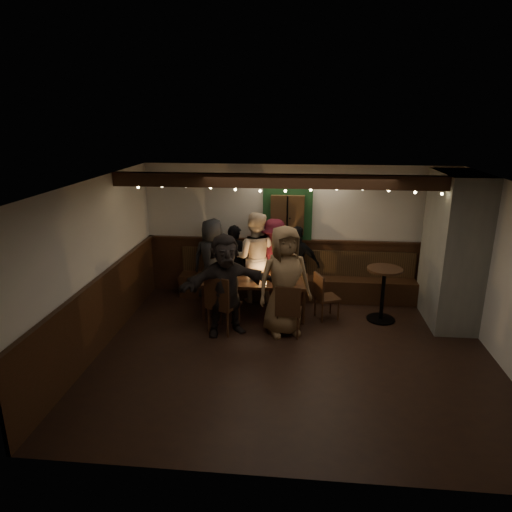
# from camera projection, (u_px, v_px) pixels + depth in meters

# --- Properties ---
(room) EXTENTS (6.02, 5.01, 2.62)m
(room) POSITION_uv_depth(u_px,v_px,m) (358.00, 261.00, 7.89)
(room) COLOR black
(room) RESTS_ON ground
(dining_table) EXTENTS (1.89, 0.81, 0.82)m
(dining_table) POSITION_uv_depth(u_px,v_px,m) (255.00, 282.00, 8.17)
(dining_table) COLOR black
(dining_table) RESTS_ON ground
(chair_near_left) EXTENTS (0.59, 0.59, 1.01)m
(chair_near_left) POSITION_uv_depth(u_px,v_px,m) (220.00, 301.00, 7.47)
(chair_near_left) COLOR black
(chair_near_left) RESTS_ON ground
(chair_near_right) EXTENTS (0.43, 0.43, 0.90)m
(chair_near_right) POSITION_uv_depth(u_px,v_px,m) (288.00, 308.00, 7.36)
(chair_near_right) COLOR black
(chair_near_right) RESTS_ON ground
(chair_end) EXTENTS (0.50, 0.50, 0.84)m
(chair_end) POSITION_uv_depth(u_px,v_px,m) (323.00, 294.00, 8.03)
(chair_end) COLOR black
(chair_end) RESTS_ON ground
(high_top) EXTENTS (0.61, 0.61, 0.97)m
(high_top) POSITION_uv_depth(u_px,v_px,m) (383.00, 288.00, 7.94)
(high_top) COLOR black
(high_top) RESTS_ON ground
(person_a) EXTENTS (0.85, 0.61, 1.62)m
(person_a) POSITION_uv_depth(u_px,v_px,m) (213.00, 260.00, 8.80)
(person_a) COLOR #252629
(person_a) RESTS_ON ground
(person_b) EXTENTS (0.61, 0.48, 1.48)m
(person_b) POSITION_uv_depth(u_px,v_px,m) (235.00, 262.00, 8.91)
(person_b) COLOR black
(person_b) RESTS_ON ground
(person_c) EXTENTS (0.91, 0.74, 1.76)m
(person_c) POSITION_uv_depth(u_px,v_px,m) (255.00, 257.00, 8.72)
(person_c) COLOR beige
(person_c) RESTS_ON ground
(person_d) EXTENTS (1.06, 0.63, 1.61)m
(person_d) POSITION_uv_depth(u_px,v_px,m) (274.00, 260.00, 8.83)
(person_d) COLOR #490F1A
(person_d) RESTS_ON ground
(person_e) EXTENTS (0.93, 0.55, 1.49)m
(person_e) POSITION_uv_depth(u_px,v_px,m) (297.00, 264.00, 8.77)
(person_e) COLOR black
(person_e) RESTS_ON ground
(person_f) EXTENTS (1.64, 1.10, 1.70)m
(person_f) POSITION_uv_depth(u_px,v_px,m) (225.00, 285.00, 7.40)
(person_f) COLOR black
(person_f) RESTS_ON ground
(person_g) EXTENTS (1.05, 0.88, 1.83)m
(person_g) POSITION_uv_depth(u_px,v_px,m) (284.00, 281.00, 7.38)
(person_g) COLOR brown
(person_g) RESTS_ON ground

